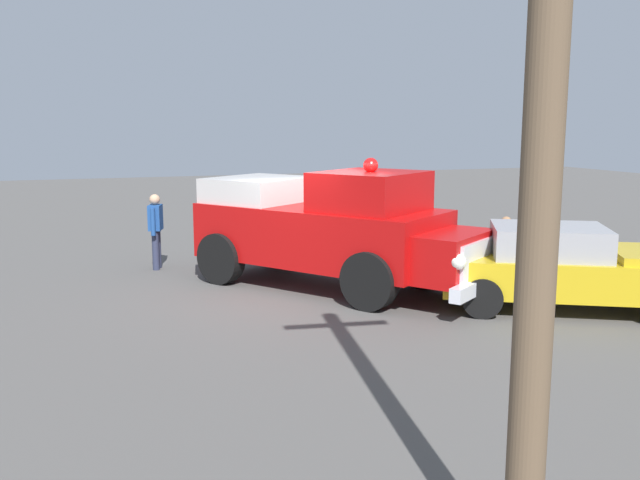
% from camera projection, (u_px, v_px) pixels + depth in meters
% --- Properties ---
extents(ground_plane, '(60.00, 60.00, 0.00)m').
position_uv_depth(ground_plane, '(308.00, 291.00, 13.50)').
color(ground_plane, '#514F4C').
extents(vintage_fire_truck, '(5.23, 6.10, 2.59)m').
position_uv_depth(vintage_fire_truck, '(330.00, 228.00, 13.59)').
color(vintage_fire_truck, black).
rests_on(vintage_fire_truck, ground).
extents(classic_hot_rod, '(4.71, 3.71, 1.46)m').
position_uv_depth(classic_hot_rod, '(568.00, 267.00, 12.08)').
color(classic_hot_rod, black).
rests_on(classic_hot_rod, ground).
extents(lawn_chair_near_truck, '(0.61, 0.61, 1.02)m').
position_uv_depth(lawn_chair_near_truck, '(507.00, 249.00, 14.63)').
color(lawn_chair_near_truck, '#B7BABF').
rests_on(lawn_chair_near_truck, ground).
extents(lawn_chair_by_car, '(0.55, 0.56, 1.02)m').
position_uv_depth(lawn_chair_by_car, '(553.00, 252.00, 14.34)').
color(lawn_chair_by_car, '#B7BABF').
rests_on(lawn_chair_by_car, ground).
extents(spectator_seated, '(0.61, 0.50, 1.29)m').
position_uv_depth(spectator_seated, '(501.00, 244.00, 14.61)').
color(spectator_seated, '#383842').
rests_on(spectator_seated, ground).
extents(spectator_standing, '(0.38, 0.64, 1.68)m').
position_uv_depth(spectator_standing, '(156.00, 226.00, 15.36)').
color(spectator_standing, '#2D334C').
rests_on(spectator_standing, ground).
extents(utility_pole, '(1.70, 0.37, 7.49)m').
position_uv_depth(utility_pole, '(550.00, 12.00, 4.17)').
color(utility_pole, brown).
rests_on(utility_pole, ground).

